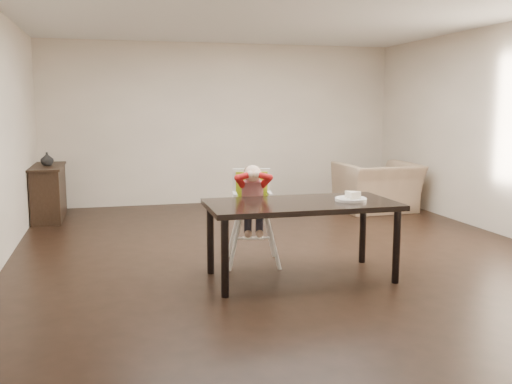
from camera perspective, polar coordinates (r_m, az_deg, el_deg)
ground at (r=6.62m, az=2.57°, el=-5.91°), size 7.00×7.00×0.00m
room_walls at (r=6.41m, az=2.68°, el=10.37°), size 6.02×7.02×2.71m
dining_table at (r=5.47m, az=4.54°, el=-1.82°), size 1.80×0.90×0.75m
high_chair at (r=5.97m, az=-0.37°, el=-0.22°), size 0.50×0.50×1.05m
plate at (r=5.58m, az=9.51°, el=-0.56°), size 0.31×0.31×0.09m
armchair at (r=9.20m, az=12.06°, el=1.27°), size 1.20×0.80×1.02m
sideboard at (r=8.96m, az=-20.01°, el=0.01°), size 0.44×1.26×0.79m
vase at (r=8.91m, az=-20.17°, el=3.10°), size 0.23×0.24×0.19m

